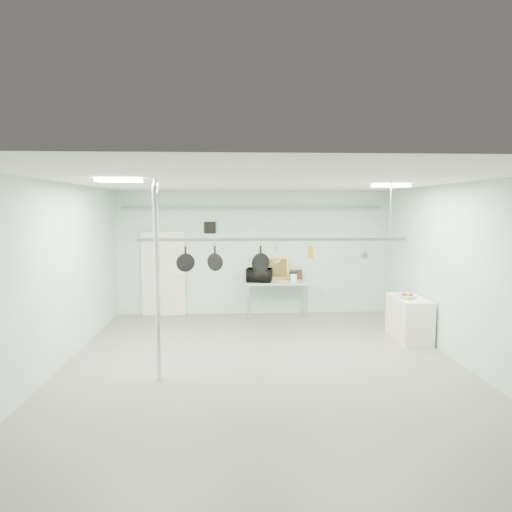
{
  "coord_description": "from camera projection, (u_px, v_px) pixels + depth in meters",
  "views": [
    {
      "loc": [
        -0.51,
        -7.74,
        2.76
      ],
      "look_at": [
        -0.07,
        1.0,
        1.83
      ],
      "focal_mm": 32.0,
      "sensor_mm": 36.0,
      "label": 1
    }
  ],
  "objects": [
    {
      "name": "saucepan",
      "position": [
        365.0,
        252.0,
        8.19
      ],
      "size": [
        0.14,
        0.11,
        0.23
      ],
      "primitive_type": null,
      "rotation": [
        0.0,
        0.0,
        0.23
      ],
      "color": "silver",
      "rests_on": "pot_rack"
    },
    {
      "name": "light_panel_right",
      "position": [
        391.0,
        186.0,
        8.39
      ],
      "size": [
        0.65,
        0.3,
        0.05
      ],
      "primitive_type": "cube",
      "color": "white",
      "rests_on": "ceiling"
    },
    {
      "name": "side_cabinet",
      "position": [
        409.0,
        319.0,
        9.5
      ],
      "size": [
        0.6,
        1.2,
        0.9
      ],
      "primitive_type": "cube",
      "color": "silver",
      "rests_on": "floor"
    },
    {
      "name": "floor",
      "position": [
        263.0,
        365.0,
        8.0
      ],
      "size": [
        8.0,
        8.0,
        0.0
      ],
      "primitive_type": "plane",
      "color": "gray",
      "rests_on": "ground"
    },
    {
      "name": "ceiling",
      "position": [
        263.0,
        182.0,
        7.67
      ],
      "size": [
        7.0,
        8.0,
        0.02
      ],
      "primitive_type": "cube",
      "color": "silver",
      "rests_on": "back_wall"
    },
    {
      "name": "door",
      "position": [
        163.0,
        275.0,
        11.69
      ],
      "size": [
        1.1,
        0.1,
        2.2
      ],
      "primitive_type": "cube",
      "color": "silver",
      "rests_on": "floor"
    },
    {
      "name": "conduit_pipe",
      "position": [
        253.0,
        208.0,
        11.59
      ],
      "size": [
        6.6,
        0.07,
        0.07
      ],
      "primitive_type": "cylinder",
      "rotation": [
        0.0,
        1.57,
        0.0
      ],
      "color": "gray",
      "rests_on": "back_wall"
    },
    {
      "name": "fruit_bowl",
      "position": [
        407.0,
        296.0,
        9.37
      ],
      "size": [
        0.44,
        0.44,
        0.08
      ],
      "primitive_type": "imported",
      "rotation": [
        0.0,
        0.0,
        0.4
      ],
      "color": "silver",
      "rests_on": "side_cabinet"
    },
    {
      "name": "chrome_pole",
      "position": [
        157.0,
        282.0,
        7.15
      ],
      "size": [
        0.08,
        0.08,
        3.2
      ],
      "primitive_type": "cylinder",
      "color": "silver",
      "rests_on": "floor"
    },
    {
      "name": "pot_rack",
      "position": [
        273.0,
        238.0,
        8.08
      ],
      "size": [
        4.8,
        0.06,
        1.0
      ],
      "color": "#B7B7BC",
      "rests_on": "ceiling"
    },
    {
      "name": "painting_large",
      "position": [
        274.0,
        268.0,
        11.78
      ],
      "size": [
        0.79,
        0.17,
        0.58
      ],
      "primitive_type": "cube",
      "rotation": [
        -0.14,
        0.0,
        0.05
      ],
      "color": "gold",
      "rests_on": "prep_table"
    },
    {
      "name": "light_panel_left",
      "position": [
        119.0,
        180.0,
        6.77
      ],
      "size": [
        0.65,
        0.3,
        0.05
      ],
      "primitive_type": "cube",
      "color": "white",
      "rests_on": "ceiling"
    },
    {
      "name": "whisk",
      "position": [
        276.0,
        255.0,
        8.11
      ],
      "size": [
        0.21,
        0.21,
        0.35
      ],
      "primitive_type": null,
      "rotation": [
        0.0,
        0.0,
        0.32
      ],
      "color": "#A3A2A6",
      "rests_on": "pot_rack"
    },
    {
      "name": "wall_vent",
      "position": [
        210.0,
        228.0,
        11.65
      ],
      "size": [
        0.3,
        0.04,
        0.3
      ],
      "primitive_type": "cube",
      "color": "black",
      "rests_on": "back_wall"
    },
    {
      "name": "fruit_cluster",
      "position": [
        407.0,
        294.0,
        9.36
      ],
      "size": [
        0.24,
        0.24,
        0.09
      ],
      "primitive_type": null,
      "color": "#9D0E15",
      "rests_on": "fruit_bowl"
    },
    {
      "name": "skillet_left",
      "position": [
        185.0,
        258.0,
        8.04
      ],
      "size": [
        0.33,
        0.16,
        0.43
      ],
      "primitive_type": null,
      "rotation": [
        0.0,
        0.0,
        0.32
      ],
      "color": "black",
      "rests_on": "pot_rack"
    },
    {
      "name": "skillet_right",
      "position": [
        261.0,
        259.0,
        8.11
      ],
      "size": [
        0.35,
        0.21,
        0.49
      ],
      "primitive_type": null,
      "rotation": [
        0.0,
        0.0,
        0.45
      ],
      "color": "black",
      "rests_on": "pot_rack"
    },
    {
      "name": "skillet_mid",
      "position": [
        215.0,
        259.0,
        8.06
      ],
      "size": [
        0.3,
        0.21,
        0.45
      ],
      "primitive_type": null,
      "rotation": [
        0.0,
        0.0,
        -0.52
      ],
      "color": "black",
      "rests_on": "pot_rack"
    },
    {
      "name": "back_wall",
      "position": [
        253.0,
        253.0,
        11.8
      ],
      "size": [
        7.0,
        0.02,
        3.2
      ],
      "primitive_type": "cube",
      "color": "silver",
      "rests_on": "floor"
    },
    {
      "name": "microwave",
      "position": [
        259.0,
        275.0,
        11.42
      ],
      "size": [
        0.69,
        0.53,
        0.34
      ],
      "primitive_type": "imported",
      "rotation": [
        0.0,
        0.0,
        2.94
      ],
      "color": "black",
      "rests_on": "prep_table"
    },
    {
      "name": "prep_table",
      "position": [
        277.0,
        284.0,
        11.52
      ],
      "size": [
        1.6,
        0.7,
        0.91
      ],
      "color": "#A0BCB1",
      "rests_on": "floor"
    },
    {
      "name": "painting_small",
      "position": [
        296.0,
        275.0,
        11.82
      ],
      "size": [
        0.3,
        0.09,
        0.25
      ],
      "primitive_type": "cube",
      "rotation": [
        -0.17,
        0.0,
        -0.02
      ],
      "color": "#342212",
      "rests_on": "prep_table"
    },
    {
      "name": "coffee_canister",
      "position": [
        293.0,
        278.0,
        11.38
      ],
      "size": [
        0.2,
        0.2,
        0.22
      ],
      "primitive_type": "cylinder",
      "rotation": [
        0.0,
        0.0,
        -0.18
      ],
      "color": "white",
      "rests_on": "prep_table"
    },
    {
      "name": "right_wall",
      "position": [
        461.0,
        274.0,
        8.01
      ],
      "size": [
        0.02,
        8.0,
        3.2
      ],
      "primitive_type": "cube",
      "color": "silver",
      "rests_on": "floor"
    },
    {
      "name": "grater",
      "position": [
        311.0,
        252.0,
        8.14
      ],
      "size": [
        0.1,
        0.03,
        0.25
      ],
      "primitive_type": null,
      "rotation": [
        0.0,
        0.0,
        -0.07
      ],
      "color": "gold",
      "rests_on": "pot_rack"
    }
  ]
}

